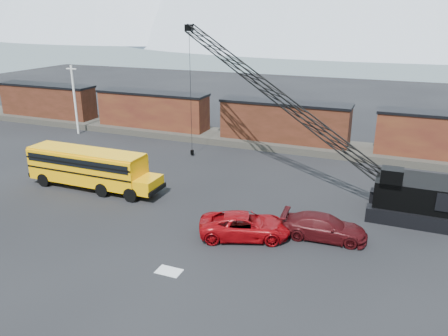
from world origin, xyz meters
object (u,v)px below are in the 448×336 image
object	(u,v)px
school_bus	(91,167)
crawler_crane	(276,95)
red_pickup	(245,226)
maroon_suv	(324,227)

from	to	relation	value
school_bus	crawler_crane	xyz separation A→B (m)	(13.04, 7.53, 5.45)
red_pickup	maroon_suv	size ratio (longest dim) A/B	1.07
maroon_suv	crawler_crane	xyz separation A→B (m)	(-5.91, 8.90, 6.48)
school_bus	red_pickup	bearing A→B (deg)	-12.33
red_pickup	maroon_suv	xyz separation A→B (m)	(4.66, 1.75, -0.02)
school_bus	crawler_crane	distance (m)	16.01
red_pickup	crawler_crane	size ratio (longest dim) A/B	0.24
maroon_suv	crawler_crane	world-z (taller)	crawler_crane
school_bus	red_pickup	world-z (taller)	school_bus
school_bus	red_pickup	size ratio (longest dim) A/B	2.04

